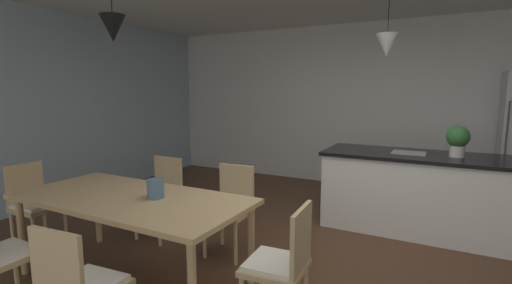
% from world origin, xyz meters
% --- Properties ---
extents(ground_plane, '(10.00, 8.40, 0.04)m').
position_xyz_m(ground_plane, '(0.00, 0.00, -0.02)').
color(ground_plane, '#4C301E').
extents(wall_back_kitchen, '(10.00, 0.12, 2.70)m').
position_xyz_m(wall_back_kitchen, '(0.00, 3.26, 1.35)').
color(wall_back_kitchen, silver).
rests_on(wall_back_kitchen, ground_plane).
extents(window_wall_left_glazing, '(0.06, 8.40, 2.70)m').
position_xyz_m(window_wall_left_glazing, '(-4.06, 0.00, 1.35)').
color(window_wall_left_glazing, '#9EB7C6').
rests_on(window_wall_left_glazing, ground_plane).
extents(dining_table, '(2.03, 0.94, 0.74)m').
position_xyz_m(dining_table, '(-1.45, -0.85, 0.67)').
color(dining_table, tan).
rests_on(dining_table, ground_plane).
extents(chair_far_left, '(0.40, 0.40, 0.87)m').
position_xyz_m(chair_far_left, '(-1.91, -0.01, 0.47)').
color(chair_far_left, tan).
rests_on(chair_far_left, ground_plane).
extents(chair_window_end, '(0.42, 0.42, 0.87)m').
position_xyz_m(chair_window_end, '(-2.84, -0.85, 0.47)').
color(chair_window_end, tan).
rests_on(chair_window_end, ground_plane).
extents(chair_far_right, '(0.42, 0.42, 0.87)m').
position_xyz_m(chair_far_right, '(-1.00, -0.01, 0.47)').
color(chair_far_right, tan).
rests_on(chair_far_right, ground_plane).
extents(chair_kitchen_end, '(0.43, 0.43, 0.87)m').
position_xyz_m(chair_kitchen_end, '(-0.07, -0.85, 0.47)').
color(chair_kitchen_end, tan).
rests_on(chair_kitchen_end, ground_plane).
extents(kitchen_island, '(2.08, 0.84, 0.91)m').
position_xyz_m(kitchen_island, '(0.58, 1.48, 0.46)').
color(kitchen_island, white).
rests_on(kitchen_island, ground_plane).
extents(pendant_over_table, '(0.21, 0.21, 0.69)m').
position_xyz_m(pendant_over_table, '(-1.65, -0.77, 2.12)').
color(pendant_over_table, black).
extents(pendant_over_island_main, '(0.25, 0.25, 0.72)m').
position_xyz_m(pendant_over_island_main, '(0.17, 1.48, 2.12)').
color(pendant_over_island_main, black).
extents(potted_plant_on_island, '(0.23, 0.23, 0.34)m').
position_xyz_m(potted_plant_on_island, '(0.95, 1.48, 1.09)').
color(potted_plant_on_island, beige).
rests_on(potted_plant_on_island, kitchen_island).
extents(vase_on_dining_table, '(0.14, 0.14, 0.16)m').
position_xyz_m(vase_on_dining_table, '(-1.24, -0.78, 0.81)').
color(vase_on_dining_table, slate).
rests_on(vase_on_dining_table, dining_table).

